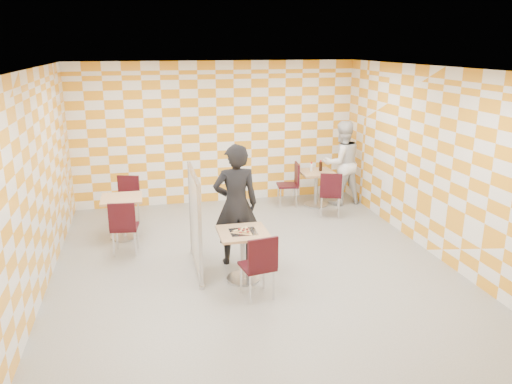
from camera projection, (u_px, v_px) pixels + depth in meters
room_shell at (245, 165)px, 7.82m from camera, size 7.00×7.00×7.00m
main_table at (243, 247)px, 7.19m from camera, size 0.70×0.70×0.75m
second_table at (316, 182)px, 10.56m from camera, size 0.70×0.70×0.75m
empty_table at (123, 210)px, 8.78m from camera, size 0.70×0.70×0.75m
chair_main_front at (260, 262)px, 6.60m from camera, size 0.49×0.49×0.92m
chair_second_front at (331, 191)px, 9.81m from camera, size 0.54×0.55×0.92m
chair_second_side at (292, 181)px, 10.54m from camera, size 0.48×0.47×0.92m
chair_empty_near at (124, 224)px, 8.03m from camera, size 0.47×0.48×0.92m
chair_empty_far at (127, 196)px, 9.48m from camera, size 0.53×0.54×0.92m
partition at (195, 221)px, 7.42m from camera, size 0.08×1.38×1.55m
man_dark at (236, 205)px, 7.65m from camera, size 0.70×0.47×1.91m
man_white at (342, 163)px, 10.60m from camera, size 0.94×0.78×1.79m
pizza_on_foil at (243, 231)px, 7.11m from camera, size 0.40×0.40×0.04m
sport_bottle at (311, 167)px, 10.50m from camera, size 0.06×0.06×0.20m
soda_bottle at (321, 166)px, 10.49m from camera, size 0.07×0.07×0.23m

